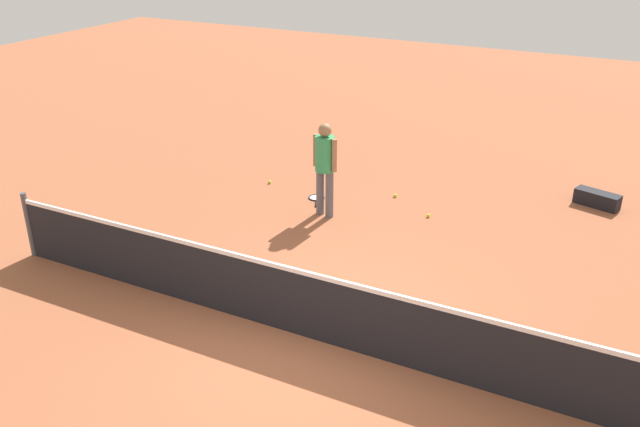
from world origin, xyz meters
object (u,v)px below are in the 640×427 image
object	(u,v)px
tennis_racket_near_player	(317,198)
tennis_ball_by_net	(395,195)
player_near_side	(325,162)
equipment_bag	(595,198)
tennis_ball_midcourt	(428,215)
tennis_ball_near_player	(270,182)

from	to	relation	value
tennis_racket_near_player	tennis_ball_by_net	bearing A→B (deg)	-149.67
player_near_side	tennis_racket_near_player	xyz separation A→B (m)	(0.47, -0.58, -1.00)
player_near_side	equipment_bag	distance (m)	5.08
tennis_ball_by_net	tennis_ball_midcourt	size ratio (longest dim) A/B	1.00
player_near_side	tennis_ball_midcourt	size ratio (longest dim) A/B	25.76
player_near_side	tennis_ball_near_player	xyz separation A→B (m)	(1.65, -0.84, -0.98)
tennis_racket_near_player	tennis_ball_midcourt	bearing A→B (deg)	-175.35
tennis_racket_near_player	tennis_ball_by_net	distance (m)	1.50
player_near_side	tennis_ball_midcourt	bearing A→B (deg)	-155.77
tennis_ball_near_player	tennis_ball_by_net	xyz separation A→B (m)	(-2.48, -0.50, 0.00)
tennis_ball_midcourt	equipment_bag	bearing A→B (deg)	-143.57
tennis_ball_near_player	tennis_ball_midcourt	xyz separation A→B (m)	(-3.34, 0.08, 0.00)
tennis_ball_by_net	equipment_bag	distance (m)	3.66
tennis_ball_midcourt	equipment_bag	distance (m)	3.19
player_near_side	equipment_bag	world-z (taller)	player_near_side
tennis_ball_midcourt	tennis_racket_near_player	bearing A→B (deg)	4.65
player_near_side	tennis_ball_near_player	world-z (taller)	player_near_side
tennis_ball_near_player	tennis_ball_midcourt	world-z (taller)	same
player_near_side	tennis_racket_near_player	bearing A→B (deg)	-51.31
tennis_ball_midcourt	tennis_ball_near_player	bearing A→B (deg)	-1.42
player_near_side	equipment_bag	bearing A→B (deg)	-148.04
player_near_side	tennis_ball_by_net	bearing A→B (deg)	-121.66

